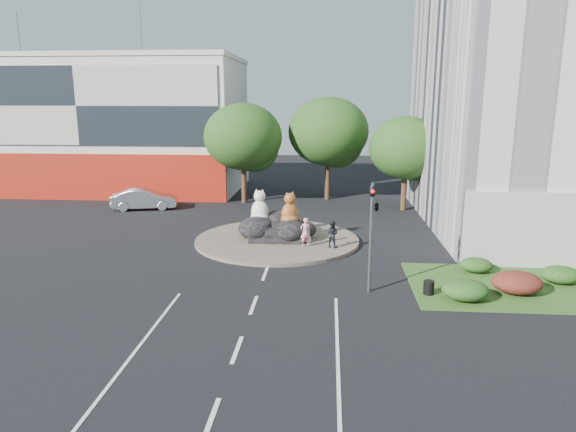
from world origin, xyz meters
name	(u,v)px	position (x,y,z in m)	size (l,w,h in m)	color
ground	(254,305)	(0.00, 0.00, 0.00)	(120.00, 120.00, 0.00)	black
roundabout_island	(277,240)	(0.00, 10.00, 0.10)	(10.00, 10.00, 0.20)	brown
rock_plinth	(277,231)	(0.00, 10.00, 0.65)	(3.20, 2.60, 0.90)	black
shophouse_block	(108,124)	(-18.00, 27.91, 6.18)	(25.20, 12.30, 17.40)	silver
grass_verge	(519,287)	(12.00, 3.00, 0.06)	(10.00, 6.00, 0.12)	#32521B
tree_left	(244,140)	(-3.93, 22.06, 5.25)	(6.46, 6.46, 8.27)	#382314
tree_mid	(329,135)	(3.07, 24.06, 5.56)	(6.84, 6.84, 8.76)	#382314
tree_right	(407,151)	(9.07, 20.06, 4.63)	(5.70, 5.70, 7.30)	#382314
hedge_near_green	(465,290)	(9.00, 1.00, 0.57)	(2.00, 1.60, 0.90)	#133E14
hedge_red	(517,283)	(11.50, 2.00, 0.61)	(2.20, 1.76, 0.99)	#511B15
hedge_mid_green	(561,275)	(14.00, 3.50, 0.53)	(1.80, 1.44, 0.81)	#133E14
hedge_back_green	(476,265)	(10.50, 4.80, 0.48)	(1.60, 1.28, 0.72)	#133E14
traffic_light	(374,214)	(5.10, 2.00, 3.62)	(0.44, 1.24, 5.00)	#595B60
street_lamp	(510,175)	(12.82, 8.00, 4.55)	(2.34, 0.22, 8.06)	#595B60
cat_white	(260,206)	(-1.10, 10.34, 2.16)	(1.27, 1.10, 2.11)	silver
cat_tabby	(290,208)	(0.79, 9.99, 2.12)	(1.23, 1.06, 2.04)	#B66926
kitten_calico	(252,234)	(-1.43, 9.08, 0.68)	(0.58, 0.50, 0.96)	silver
kitten_white	(308,236)	(1.91, 9.22, 0.57)	(0.45, 0.39, 0.74)	beige
pedestrian_pink	(305,232)	(1.80, 8.41, 1.05)	(0.62, 0.41, 1.70)	#D18791
pedestrian_dark	(332,234)	(3.33, 8.36, 0.99)	(0.77, 0.60, 1.58)	black
parked_car	(144,199)	(-11.44, 18.60, 0.83)	(1.75, 5.02, 1.66)	#B9BBC1
litter_bin	(429,287)	(7.58, 1.56, 0.43)	(0.47, 0.47, 0.62)	black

